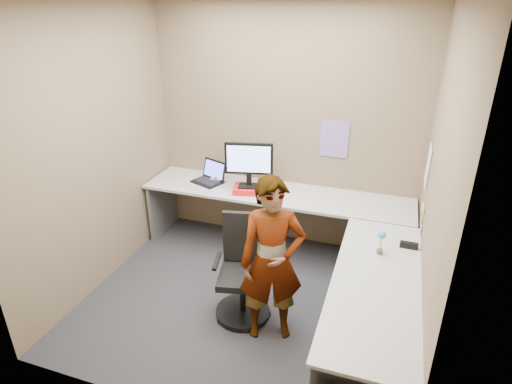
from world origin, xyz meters
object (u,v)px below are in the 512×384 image
(desk, at_px, (301,236))
(person, at_px, (272,261))
(monitor, at_px, (249,161))
(office_chair, at_px, (243,276))

(desk, xyz_separation_m, person, (-0.08, -0.71, 0.14))
(desk, distance_m, monitor, 1.01)
(person, bearing_deg, desk, 61.24)
(desk, distance_m, person, 0.73)
(monitor, relative_size, person, 0.35)
(desk, distance_m, office_chair, 0.70)
(office_chair, distance_m, person, 0.50)
(desk, height_order, person, person)
(monitor, height_order, office_chair, monitor)
(monitor, xyz_separation_m, person, (0.63, -1.22, -0.36))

